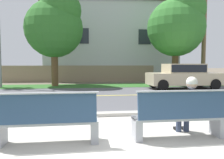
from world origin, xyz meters
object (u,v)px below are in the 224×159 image
object	(u,v)px
seated_person_blue	(189,104)
shade_tree_left	(178,23)
shade_tree_far_left	(56,24)
car_beige_far	(183,75)
bench_left	(48,121)
bench_right	(180,117)

from	to	relation	value
seated_person_blue	shade_tree_left	distance (m)	12.73
shade_tree_far_left	car_beige_far	bearing A→B (deg)	-19.00
bench_left	bench_right	distance (m)	2.56
bench_left	seated_person_blue	bearing A→B (deg)	3.45
shade_tree_far_left	seated_person_blue	bearing A→B (deg)	-70.42
bench_left	car_beige_far	size ratio (longest dim) A/B	0.43
seated_person_blue	bench_left	bearing A→B (deg)	-176.55
bench_right	seated_person_blue	xyz separation A→B (m)	(0.28, 0.17, 0.22)
car_beige_far	seated_person_blue	bearing A→B (deg)	-114.70
seated_person_blue	shade_tree_far_left	distance (m)	12.45
car_beige_far	shade_tree_far_left	xyz separation A→B (m)	(-7.91, 2.73, 3.37)
seated_person_blue	car_beige_far	bearing A→B (deg)	65.30
bench_right	shade_tree_left	distance (m)	13.05
bench_right	car_beige_far	world-z (taller)	car_beige_far
car_beige_far	bench_left	bearing A→B (deg)	-127.84
bench_right	shade_tree_left	bearing A→B (deg)	66.28
bench_left	shade_tree_left	xyz separation A→B (m)	(7.55, 11.37, 4.02)
car_beige_far	shade_tree_left	xyz separation A→B (m)	(0.80, 2.68, 3.62)
bench_left	shade_tree_far_left	size ratio (longest dim) A/B	0.29
car_beige_far	shade_tree_left	world-z (taller)	shade_tree_left
bench_right	shade_tree_far_left	bearing A→B (deg)	108.06
seated_person_blue	shade_tree_far_left	bearing A→B (deg)	109.58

